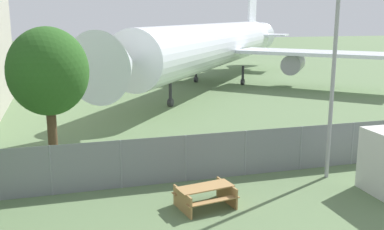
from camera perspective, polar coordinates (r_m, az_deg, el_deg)
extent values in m
cylinder|color=gray|center=(17.24, -17.49, -6.74)|extent=(0.07, 0.07, 1.90)
cylinder|color=gray|center=(17.34, -9.01, -6.19)|extent=(0.07, 0.07, 1.90)
cylinder|color=gray|center=(17.80, -0.82, -5.54)|extent=(0.07, 0.07, 1.90)
cylinder|color=gray|center=(18.60, 6.79, -4.82)|extent=(0.07, 0.07, 1.90)
cylinder|color=gray|center=(19.70, 13.65, -4.11)|extent=(0.07, 0.07, 1.90)
cylinder|color=gray|center=(21.05, 19.70, -3.43)|extent=(0.07, 0.07, 1.90)
cube|color=slate|center=(18.60, 6.79, -4.82)|extent=(56.00, 0.01, 1.90)
cylinder|color=white|center=(41.94, 2.85, 8.85)|extent=(22.21, 27.98, 3.96)
cone|color=white|center=(25.49, -9.58, 6.33)|extent=(5.53, 5.53, 3.96)
cone|color=white|center=(59.74, 8.31, 9.83)|extent=(5.81, 6.09, 3.56)
cube|color=white|center=(41.76, 15.69, 7.57)|extent=(13.36, 13.27, 0.30)
cylinder|color=#939399|center=(42.44, 12.74, 6.39)|extent=(3.55, 3.92, 1.78)
cube|color=white|center=(47.00, -7.37, 8.43)|extent=(14.75, 10.80, 0.30)
cylinder|color=#939399|center=(46.44, -4.76, 7.16)|extent=(3.55, 3.92, 1.78)
cube|color=white|center=(56.16, 7.51, 10.09)|extent=(8.87, 7.73, 0.20)
cylinder|color=#2D2D33|center=(32.60, -2.77, 2.69)|extent=(0.24, 0.24, 1.82)
cylinder|color=#2D2D33|center=(32.71, -2.76, 1.60)|extent=(0.57, 0.63, 0.56)
cylinder|color=#2D2D33|center=(43.10, 6.47, 5.03)|extent=(0.24, 0.24, 1.82)
cylinder|color=#2D2D33|center=(43.19, 6.45, 4.20)|extent=(0.57, 0.63, 0.56)
cylinder|color=#2D2D33|center=(44.48, 0.51, 5.34)|extent=(0.24, 0.24, 1.82)
cylinder|color=#2D2D33|center=(44.56, 0.51, 4.54)|extent=(0.57, 0.63, 0.56)
cube|color=#A37A47|center=(15.54, 1.69, -9.11)|extent=(2.02, 1.08, 0.04)
cube|color=#A37A47|center=(16.11, 0.75, -9.44)|extent=(1.94, 0.60, 0.04)
cube|color=#A37A47|center=(15.20, 2.68, -10.85)|extent=(1.94, 0.60, 0.04)
cube|color=#A37A47|center=(16.07, 4.43, -9.82)|extent=(0.30, 1.39, 0.74)
cube|color=#A37A47|center=(15.33, -1.21, -10.91)|extent=(0.30, 1.39, 0.74)
cylinder|color=#4C3823|center=(20.21, -17.28, -2.64)|extent=(0.40, 0.40, 2.76)
ellipsoid|color=#28561E|center=(19.69, -17.81, 5.29)|extent=(3.37, 3.37, 3.71)
cylinder|color=#99999E|center=(18.38, 17.53, 5.44)|extent=(0.16, 0.16, 8.77)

